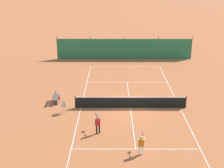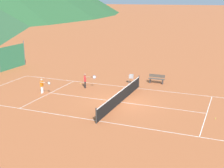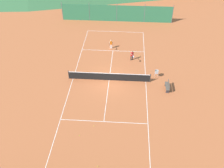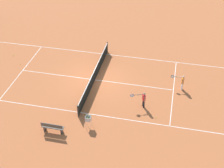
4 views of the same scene
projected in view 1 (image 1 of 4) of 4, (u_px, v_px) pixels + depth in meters
ground_plane at (130, 108)px, 25.76m from camera, size 600.00×600.00×0.00m
court_line_markings at (130, 108)px, 25.76m from camera, size 8.25×23.85×0.01m
tennis_net at (131, 102)px, 25.59m from camera, size 9.18×0.08×1.06m
windscreen_fence_near at (124, 49)px, 39.91m from camera, size 17.28×0.08×2.90m
player_near_service at (142, 144)px, 18.96m from camera, size 0.43×1.04×1.25m
player_near_baseline at (98, 123)px, 21.46m from camera, size 0.44×1.11×1.31m
tennis_ball_by_net_right at (145, 76)px, 33.51m from camera, size 0.07×0.07×0.07m
tennis_ball_near_corner at (82, 140)px, 20.70m from camera, size 0.07×0.07×0.07m
tennis_ball_service_box at (135, 80)px, 32.38m from camera, size 0.07×0.07×0.07m
tennis_ball_by_net_left at (126, 68)px, 36.33m from camera, size 0.07×0.07×0.07m
ball_hopper at (64, 105)px, 24.64m from camera, size 0.36×0.36×0.89m
courtside_bench at (56, 97)px, 26.75m from camera, size 0.36×1.50×0.84m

